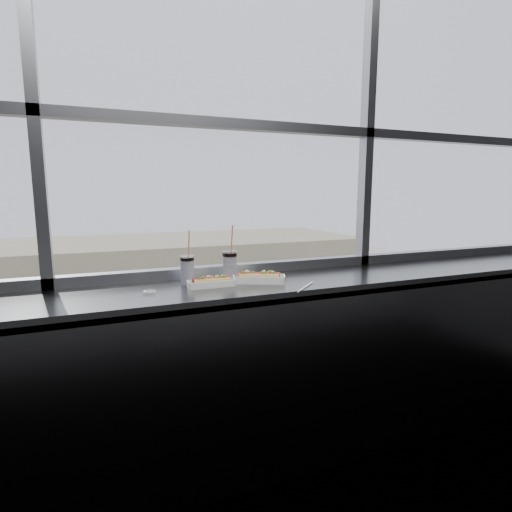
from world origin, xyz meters
name	(u,v)px	position (x,y,z in m)	size (l,w,h in m)	color
wall_back_lower	(229,358)	(0.00, 1.50, 0.55)	(6.00, 6.00, 0.00)	black
window_glass	(225,71)	(0.00, 1.52, 2.30)	(6.00, 6.00, 0.00)	silver
window_mullions	(226,70)	(0.00, 1.50, 2.30)	(6.00, 0.08, 2.40)	gray
counter	(244,288)	(0.00, 1.23, 1.07)	(6.00, 0.55, 0.06)	slate
counter_fascia	(261,396)	(0.00, 0.97, 0.55)	(6.00, 0.04, 1.04)	slate
hotdog_tray_left	(212,282)	(-0.19, 1.21, 1.13)	(0.26, 0.09, 0.06)	white
hotdog_tray_right	(259,278)	(0.08, 1.20, 1.13)	(0.30, 0.21, 0.07)	white
soda_cup_left	(187,268)	(-0.29, 1.33, 1.19)	(0.08, 0.08, 0.30)	white
soda_cup_right	(230,264)	(-0.05, 1.32, 1.19)	(0.09, 0.09, 0.32)	white
loose_straw	(305,287)	(0.27, 1.01, 1.10)	(0.01, 0.01, 0.24)	white
wrapper	(149,291)	(-0.52, 1.19, 1.11)	(0.08, 0.06, 0.02)	silver
plaza_ground	(107,308)	(0.00, 45.00, -11.00)	(120.00, 120.00, 0.00)	#C0B4A1
street_asphalt	(121,416)	(0.00, 21.50, -10.97)	(80.00, 10.00, 0.06)	black
far_sidewalk	(114,362)	(0.00, 29.50, -10.98)	(80.00, 6.00, 0.04)	#C0B4A1
far_building	(107,283)	(0.00, 39.50, -7.00)	(50.00, 14.00, 8.00)	tan
car_near_e	(387,380)	(15.35, 17.50, -9.78)	(6.94, 2.89, 2.31)	#314382
car_near_c	(134,436)	(0.39, 17.50, -9.84)	(6.59, 2.75, 2.20)	#AA131D
car_far_b	(150,365)	(2.13, 25.50, -9.92)	(6.13, 2.55, 2.04)	#BD2600
car_far_c	(264,348)	(10.53, 25.50, -10.02)	(5.54, 2.31, 1.85)	white
pedestrian_b	(87,354)	(-1.85, 29.39, -10.04)	(0.82, 0.62, 1.85)	#66605B
pedestrian_a	(42,363)	(-4.63, 28.45, -9.89)	(0.95, 0.71, 2.14)	#66605B
pedestrian_d	(249,329)	(10.95, 29.78, -9.91)	(0.93, 0.70, 2.09)	#66605B
tree_center	(136,317)	(1.73, 29.50, -7.73)	(3.09, 3.09, 4.83)	#47382B
tree_right	(266,300)	(12.45, 29.50, -7.47)	(3.33, 3.33, 5.21)	#47382B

